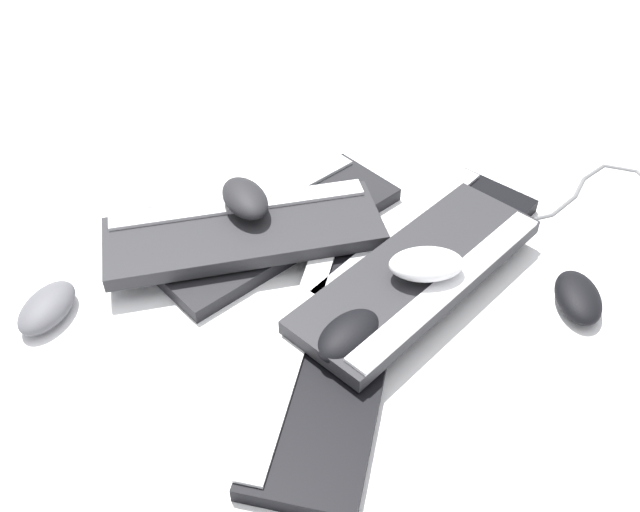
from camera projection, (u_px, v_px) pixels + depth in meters
ground_plane at (317, 257)px, 1.16m from camera, size 3.20×3.20×0.00m
keyboard_0 at (326, 363)px, 0.98m from camera, size 0.46×0.24×0.03m
keyboard_1 at (426, 250)px, 1.15m from camera, size 0.43×0.40×0.03m
keyboard_2 at (275, 227)px, 1.19m from camera, size 0.41×0.43×0.03m
keyboard_3 at (417, 274)px, 1.07m from camera, size 0.42×0.41×0.03m
keyboard_4 at (241, 231)px, 1.14m from camera, size 0.25×0.46×0.03m
mouse_0 at (44, 308)px, 1.05m from camera, size 0.13×0.10×0.04m
mouse_1 at (423, 264)px, 1.03m from camera, size 0.07×0.11×0.04m
mouse_2 at (242, 198)px, 1.15m from camera, size 0.13×0.11×0.04m
mouse_3 at (139, 226)px, 1.19m from camera, size 0.12×0.12×0.04m
mouse_4 at (575, 297)px, 1.07m from camera, size 0.11×0.07×0.04m
mouse_5 at (346, 336)px, 0.97m from camera, size 0.13×0.12×0.04m
cable_0 at (587, 191)px, 1.28m from camera, size 0.19×0.33×0.01m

